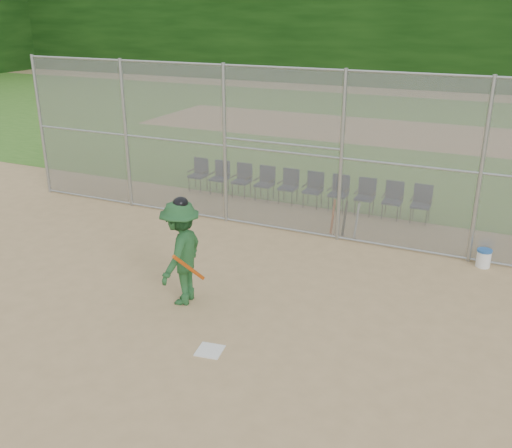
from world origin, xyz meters
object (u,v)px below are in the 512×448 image
at_px(water_cooler, 484,258).
at_px(chair_0, 198,175).
at_px(batter_at_plate, 181,252).
at_px(home_plate, 210,351).

relative_size(water_cooler, chair_0, 0.41).
bearing_deg(batter_at_plate, chair_0, 117.73).
relative_size(home_plate, water_cooler, 1.04).
height_order(home_plate, water_cooler, water_cooler).
distance_m(water_cooler, chair_0, 8.60).
height_order(batter_at_plate, water_cooler, batter_at_plate).
bearing_deg(chair_0, batter_at_plate, -62.27).
distance_m(batter_at_plate, chair_0, 7.02).
relative_size(batter_at_plate, water_cooler, 5.28).
bearing_deg(batter_at_plate, water_cooler, 38.38).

